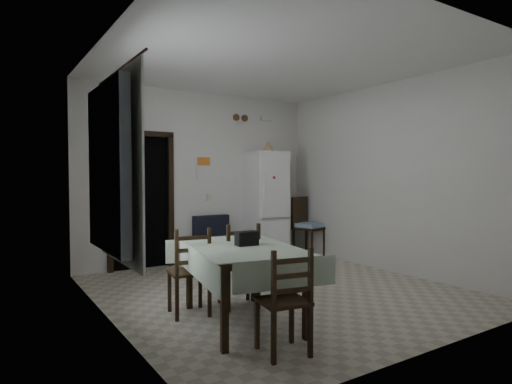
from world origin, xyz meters
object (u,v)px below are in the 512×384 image
Objects in this scene: fridge at (266,205)px; dining_table at (242,284)px; navy_seat at (217,240)px; corner_chair at (309,227)px; dining_chair_far_left at (189,271)px; dining_chair_near_head at (283,300)px; dining_chair_far_right at (239,264)px.

fridge reaches higher than dining_table.
dining_table is at bearing -112.95° from navy_seat.
navy_seat is 0.73× the size of corner_chair.
dining_chair_far_left is at bearing 134.22° from dining_table.
dining_table is (-1.15, -2.72, -0.01)m from navy_seat.
corner_chair reaches higher than dining_table.
corner_chair is (1.71, -0.35, 0.15)m from navy_seat.
fridge is at bearing -112.16° from dining_chair_near_head.
dining_table is at bearing 74.51° from dining_chair_far_right.
fridge is at bearing -129.38° from dining_chair_far_left.
dining_chair_far_right is at bearing 73.71° from dining_table.
corner_chair is (0.73, -0.35, -0.41)m from fridge.
dining_chair_far_right is 1.37m from dining_chair_near_head.
corner_chair is 3.70m from dining_chair_far_left.
dining_chair_far_right is at bearing -94.86° from dining_chair_near_head.
dining_table is at bearing -86.60° from dining_chair_near_head.
dining_chair_near_head is (-1.25, -3.54, 0.05)m from navy_seat.
fridge reaches higher than dining_chair_far_left.
dining_chair_far_right reaches higher than navy_seat.
dining_chair_near_head is (-0.35, -1.32, -0.03)m from dining_chair_far_right.
fridge reaches higher than dining_chair_near_head.
dining_chair_far_left is at bearing -165.22° from corner_chair.
dining_chair_far_right is (-2.61, -1.87, -0.07)m from corner_chair.
fridge reaches higher than navy_seat.
dining_chair_near_head is at bearing 109.31° from dining_chair_far_left.
dining_chair_near_head is at bearing 86.91° from dining_chair_far_right.
fridge is at bearing 62.86° from dining_table.
navy_seat is 0.83× the size of dining_chair_far_right.
dining_chair_far_left is at bearing -135.06° from fridge.
fridge is 1.76× the size of corner_chair.
dining_chair_far_right is (0.59, -0.03, 0.01)m from dining_chair_far_left.
dining_chair_far_left reaches higher than dining_table.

